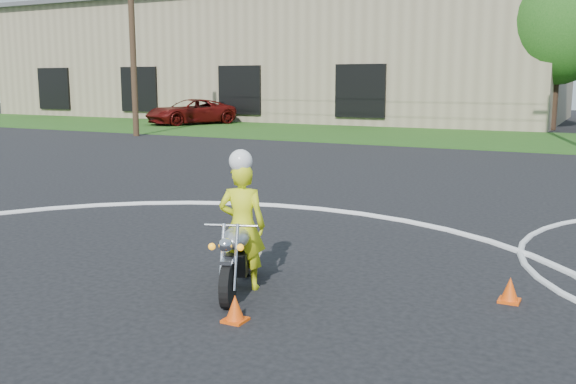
% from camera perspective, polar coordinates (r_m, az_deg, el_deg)
% --- Properties ---
extents(grass_strip, '(120.00, 10.00, 0.02)m').
position_cam_1_polar(grass_strip, '(30.09, 17.32, 4.54)').
color(grass_strip, '#1E4714').
rests_on(grass_strip, ground).
extents(course_markings, '(19.05, 19.05, 0.12)m').
position_cam_1_polar(course_markings, '(7.95, 3.16, -8.95)').
color(course_markings, silver).
rests_on(course_markings, ground).
extents(primary_motorcycle, '(0.81, 1.72, 0.95)m').
position_cam_1_polar(primary_motorcycle, '(7.92, -4.47, -5.62)').
color(primary_motorcycle, black).
rests_on(primary_motorcycle, ground).
extents(rider_primary_grp, '(0.68, 0.56, 1.76)m').
position_cam_1_polar(rider_primary_grp, '(7.94, -4.10, -2.69)').
color(rider_primary_grp, yellow).
rests_on(rider_primary_grp, ground).
extents(pickup_grp, '(4.48, 5.91, 1.49)m').
position_cam_1_polar(pickup_grp, '(38.85, -8.67, 7.06)').
color(pickup_grp, '#500A09').
rests_on(pickup_grp, ground).
extents(warehouse, '(41.00, 17.00, 8.30)m').
position_cam_1_polar(warehouse, '(48.48, -1.30, 11.74)').
color(warehouse, tan).
rests_on(warehouse, ground).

